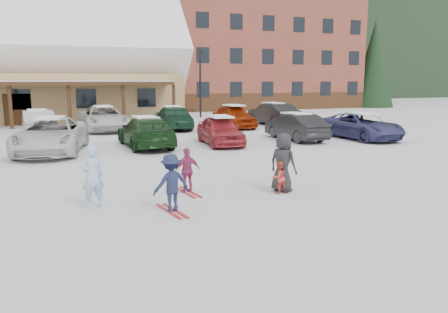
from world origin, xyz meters
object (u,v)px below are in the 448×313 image
object	(u,v)px
parked_car_5	(296,127)
parked_car_13	(273,114)
parked_car_2	(51,135)
parked_car_12	(234,116)
lamp_post	(200,79)
parked_car_4	(220,130)
child_magenta	(187,170)
parked_car_6	(361,126)
adult_skier	(92,176)
parked_car_9	(38,123)
bystander_dark	(283,162)
parked_car_11	(173,118)
toddler_red	(279,177)
parked_car_3	(146,132)
child_navy	(171,183)
parked_car_10	(104,118)
alpine_hotel	(228,31)

from	to	relation	value
parked_car_5	parked_car_13	xyz separation A→B (m)	(2.32, 7.45, 0.07)
parked_car_2	parked_car_12	size ratio (longest dim) A/B	1.26
lamp_post	parked_car_12	size ratio (longest dim) A/B	1.26
parked_car_4	parked_car_13	xyz separation A→B (m)	(6.64, 7.66, 0.08)
child_magenta	parked_car_6	distance (m)	14.18
lamp_post	adult_skier	world-z (taller)	lamp_post
adult_skier	parked_car_9	world-z (taller)	adult_skier
parked_car_6	parked_car_5	bearing A→B (deg)	162.96
adult_skier	parked_car_9	distance (m)	15.96
parked_car_13	parked_car_5	bearing A→B (deg)	67.30
parked_car_12	parked_car_13	xyz separation A→B (m)	(3.24, 0.77, 0.02)
bystander_dark	parked_car_11	xyz separation A→B (m)	(0.77, 16.70, -0.11)
lamp_post	parked_car_6	bearing A→B (deg)	-75.31
adult_skier	parked_car_6	xyz separation A→B (m)	(14.43, 8.47, -0.11)
toddler_red	parked_car_5	world-z (taller)	parked_car_5
bystander_dark	parked_car_11	world-z (taller)	bystander_dark
child_magenta	parked_car_5	xyz separation A→B (m)	(8.28, 8.64, 0.06)
parked_car_4	parked_car_9	distance (m)	10.93
parked_car_2	parked_car_12	bearing A→B (deg)	40.66
parked_car_6	parked_car_12	world-z (taller)	parked_car_12
lamp_post	parked_car_3	distance (m)	16.77
parked_car_2	parked_car_9	distance (m)	6.67
lamp_post	toddler_red	world-z (taller)	lamp_post
parked_car_9	parked_car_11	xyz separation A→B (m)	(7.98, 0.71, 0.00)
child_magenta	parked_car_6	size ratio (longest dim) A/B	0.26
bystander_dark	parked_car_2	distance (m)	11.33
child_magenta	parked_car_13	xyz separation A→B (m)	(10.60, 16.10, 0.13)
child_magenta	parked_car_2	world-z (taller)	parked_car_2
child_navy	parked_car_9	xyz separation A→B (m)	(-3.79, 16.83, 0.03)
parked_car_2	parked_car_4	world-z (taller)	parked_car_2
parked_car_12	child_navy	bearing A→B (deg)	-118.42
parked_car_2	parked_car_10	size ratio (longest dim) A/B	1.01
adult_skier	toddler_red	xyz separation A→B (m)	(5.00, -0.33, -0.35)
alpine_hotel	parked_car_13	bearing A→B (deg)	-102.02
toddler_red	parked_car_3	xyz separation A→B (m)	(-2.01, 9.86, 0.26)
child_navy	parked_car_2	xyz separation A→B (m)	(-2.92, 10.21, 0.07)
lamp_post	bystander_dark	distance (m)	25.23
parked_car_5	adult_skier	bearing A→B (deg)	37.67
lamp_post	parked_car_12	world-z (taller)	lamp_post
parked_car_12	parked_car_13	distance (m)	3.33
toddler_red	parked_car_3	size ratio (longest dim) A/B	0.19
parked_car_10	parked_car_13	world-z (taller)	parked_car_13
adult_skier	parked_car_13	bearing A→B (deg)	-149.02
parked_car_9	bystander_dark	bearing A→B (deg)	107.81
parked_car_9	parked_car_13	size ratio (longest dim) A/B	0.94
child_magenta	parked_car_4	distance (m)	9.31
parked_car_2	parked_car_5	xyz separation A→B (m)	(12.04, 0.05, -0.07)
toddler_red	parked_car_6	distance (m)	12.89
alpine_hotel	parked_car_6	xyz separation A→B (m)	(-3.20, -29.02, -7.94)
lamp_post	parked_car_4	world-z (taller)	lamp_post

